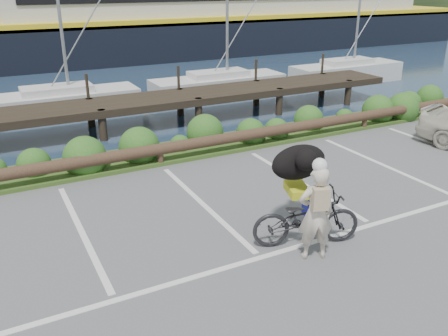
{
  "coord_description": "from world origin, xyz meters",
  "views": [
    {
      "loc": [
        -3.86,
        -6.44,
        4.55
      ],
      "look_at": [
        0.12,
        1.23,
        1.1
      ],
      "focal_mm": 38.0,
      "sensor_mm": 36.0,
      "label": 1
    }
  ],
  "objects": [
    {
      "name": "cyclist",
      "position": [
        0.83,
        -0.79,
        0.86
      ],
      "size": [
        0.72,
        0.59,
        1.71
      ],
      "primitive_type": "imported",
      "rotation": [
        0.0,
        0.0,
        2.81
      ],
      "color": "beige",
      "rests_on": "ground"
    },
    {
      "name": "ground",
      "position": [
        0.0,
        0.0,
        0.0
      ],
      "size": [
        72.0,
        72.0,
        0.0
      ],
      "primitive_type": "plane",
      "color": "#525355"
    },
    {
      "name": "dog",
      "position": [
        1.18,
        0.24,
        1.37
      ],
      "size": [
        0.9,
        1.27,
        0.66
      ],
      "primitive_type": "ellipsoid",
      "rotation": [
        0.0,
        0.0,
        1.24
      ],
      "color": "black",
      "rests_on": "bicycle"
    },
    {
      "name": "vegetation_strip",
      "position": [
        0.0,
        5.3,
        0.05
      ],
      "size": [
        34.0,
        1.6,
        0.1
      ],
      "primitive_type": "cube",
      "color": "#3D5B21",
      "rests_on": "ground"
    },
    {
      "name": "bicycle",
      "position": [
        0.98,
        -0.36,
        0.52
      ],
      "size": [
        2.09,
        1.29,
        1.04
      ],
      "primitive_type": "imported",
      "rotation": [
        0.0,
        0.0,
        1.24
      ],
      "color": "black",
      "rests_on": "ground"
    },
    {
      "name": "log_rail",
      "position": [
        0.0,
        4.6,
        0.0
      ],
      "size": [
        32.0,
        0.3,
        0.6
      ],
      "primitive_type": null,
      "color": "#443021",
      "rests_on": "ground"
    }
  ]
}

